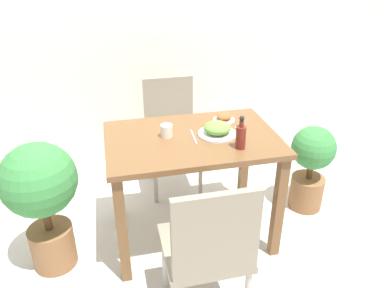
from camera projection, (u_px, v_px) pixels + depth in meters
name	position (u px, v px, depth m)	size (l,w,h in m)	color
ground_plane	(192.00, 233.00, 2.65)	(16.00, 16.00, 0.00)	beige
wall_back	(158.00, 15.00, 3.13)	(8.00, 0.05, 2.60)	beige
dining_table	(192.00, 154.00, 2.36)	(1.06, 0.71, 0.76)	brown
chair_near	(208.00, 247.00, 1.80)	(0.42, 0.42, 0.90)	gray
chair_far	(171.00, 128.00, 3.01)	(0.42, 0.42, 0.90)	gray
food_plate	(217.00, 129.00, 2.31)	(0.24, 0.24, 0.08)	white
side_plate	(224.00, 118.00, 2.51)	(0.15, 0.15, 0.06)	white
drink_cup	(167.00, 131.00, 2.28)	(0.07, 0.07, 0.08)	silver
sauce_bottle	(241.00, 136.00, 2.14)	(0.06, 0.06, 0.20)	maroon
fork_utensil	(194.00, 137.00, 2.30)	(0.02, 0.19, 0.00)	silver
spoon_utensil	(240.00, 132.00, 2.36)	(0.02, 0.16, 0.00)	silver
potted_plant_left	(41.00, 194.00, 2.16)	(0.44, 0.44, 0.85)	brown
potted_plant_right	(311.00, 163.00, 2.76)	(0.32, 0.32, 0.67)	brown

